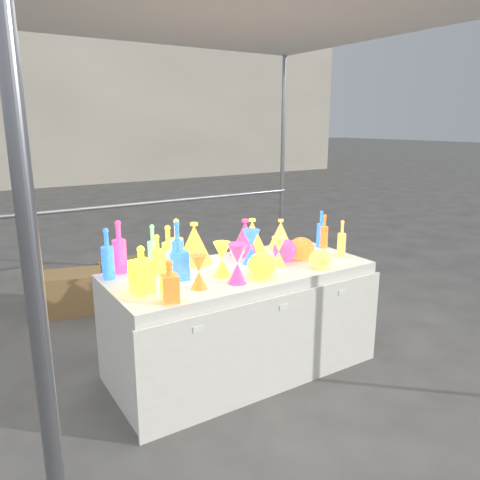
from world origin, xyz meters
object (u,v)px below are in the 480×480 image
cardboard_box_closed (74,292)px  globe_0 (262,267)px  decanter_0 (142,269)px  hourglass_0 (199,272)px  lampshade_0 (194,243)px  bottle_0 (168,249)px  display_table (241,320)px

cardboard_box_closed → globe_0: (0.75, -1.97, 0.64)m
cardboard_box_closed → decanter_0: (0.01, -1.81, 0.70)m
hourglass_0 → lampshade_0: size_ratio=0.71×
hourglass_0 → globe_0: (0.43, -0.05, -0.03)m
bottle_0 → globe_0: 0.63m
decanter_0 → hourglass_0: size_ratio=1.37×
cardboard_box_closed → hourglass_0: hourglass_0 is taller
bottle_0 → decanter_0: size_ratio=1.13×
display_table → hourglass_0: size_ratio=8.91×
bottle_0 → hourglass_0: size_ratio=1.55×
decanter_0 → cardboard_box_closed: bearing=83.2°
cardboard_box_closed → bottle_0: bearing=-63.7°
bottle_0 → cardboard_box_closed: bearing=101.1°
hourglass_0 → globe_0: bearing=-6.0°
bottle_0 → lampshade_0: (0.24, 0.10, -0.01)m
hourglass_0 → lampshade_0: (0.22, 0.49, 0.04)m
cardboard_box_closed → decanter_0: 1.94m
bottle_0 → decanter_0: 0.40m
cardboard_box_closed → lampshade_0: lampshade_0 is taller
bottle_0 → lampshade_0: 0.26m
decanter_0 → lampshade_0: size_ratio=0.97×
cardboard_box_closed → hourglass_0: (0.32, -1.93, 0.67)m
bottle_0 → decanter_0: (-0.29, -0.27, -0.02)m
globe_0 → lampshade_0: 0.58m
decanter_0 → globe_0: 0.76m
bottle_0 → display_table: bearing=-23.6°
display_table → cardboard_box_closed: display_table is taller
display_table → globe_0: 0.51m
display_table → decanter_0: bearing=-173.9°
cardboard_box_closed → hourglass_0: 2.06m
cardboard_box_closed → decanter_0: bearing=-74.4°
cardboard_box_closed → globe_0: 2.21m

